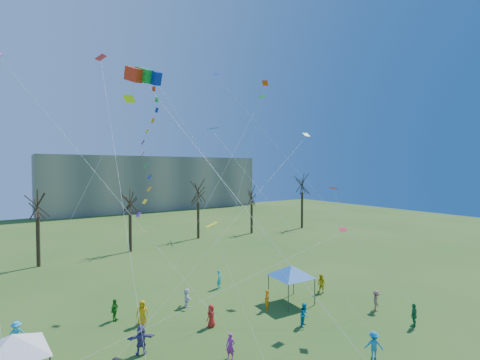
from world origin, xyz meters
TOP-DOWN VIEW (x-y plane):
  - distant_building at (22.00, 82.00)m, footprint 60.00×14.00m
  - bare_tree_row at (3.57, 36.00)m, footprint 70.20×9.03m
  - big_box_kite at (-4.57, 7.17)m, footprint 4.11×7.68m
  - canopy_tent_white at (-11.71, 8.03)m, footprint 4.41×4.41m
  - canopy_tent_blue at (8.38, 9.18)m, footprint 4.37×4.37m
  - festival_crowd at (-1.44, 7.23)m, footprint 27.38×16.73m
  - small_kites_aloft at (1.41, 11.24)m, footprint 27.50×19.10m

SIDE VIEW (x-z plane):
  - festival_crowd at x=-1.44m, z-range -0.06..1.78m
  - canopy_tent_blue at x=8.38m, z-range 1.14..4.42m
  - canopy_tent_white at x=-11.71m, z-range 1.15..4.47m
  - bare_tree_row at x=3.57m, z-range 1.48..12.42m
  - distant_building at x=22.00m, z-range 0.00..15.00m
  - big_box_kite at x=-4.57m, z-range 2.44..23.01m
  - small_kites_aloft at x=1.41m, z-range -2.26..30.55m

